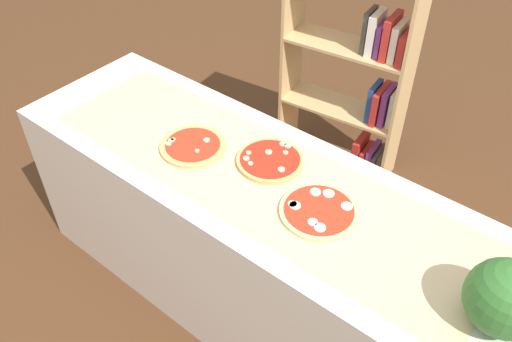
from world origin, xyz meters
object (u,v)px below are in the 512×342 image
pizza_mozzarella_2 (319,211)px  bookshelf (360,88)px  watermelon (505,298)px  pizza_mushroom_1 (270,160)px  pizza_mushroom_0 (193,146)px

pizza_mozzarella_2 → bookshelf: bookshelf is taller
watermelon → pizza_mozzarella_2: bearing=175.9°
bookshelf → pizza_mozzarella_2: bearing=-67.8°
pizza_mushroom_1 → pizza_mozzarella_2: (0.34, -0.12, -0.00)m
pizza_mozzarella_2 → watermelon: size_ratio=1.22×
pizza_mozzarella_2 → bookshelf: bearing=112.2°
pizza_mushroom_1 → watermelon: watermelon is taller
bookshelf → pizza_mushroom_1: bearing=-80.8°
pizza_mozzarella_2 → watermelon: bearing=-4.1°
watermelon → pizza_mushroom_1: bearing=170.6°
pizza_mozzarella_2 → pizza_mushroom_0: bearing=-178.9°
pizza_mozzarella_2 → bookshelf: size_ratio=0.24×
pizza_mozzarella_2 → bookshelf: 1.41m
bookshelf → pizza_mushroom_0: bearing=-96.6°
bookshelf → watermelon: bearing=-47.1°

